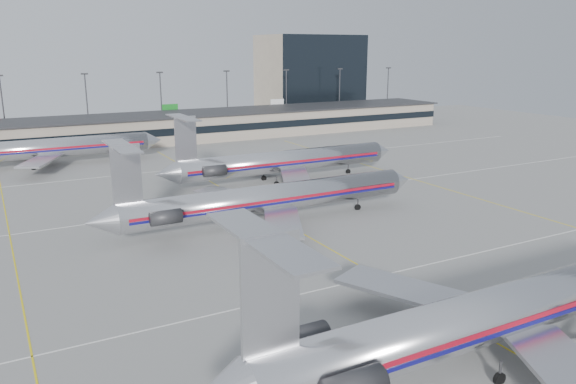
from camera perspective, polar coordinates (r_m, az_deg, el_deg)
ground at (r=47.47m, az=16.62°, el=-12.32°), size 260.00×260.00×0.00m
apron_markings at (r=54.22m, az=9.12°, el=-8.42°), size 160.00×0.15×0.02m
terminal at (r=132.21m, az=-14.71°, el=6.20°), size 162.00×17.00×6.25m
light_mast_row at (r=145.20m, az=-16.22°, el=8.95°), size 163.60×0.40×15.28m
distant_building at (r=182.94m, az=2.19°, el=11.73°), size 30.00×20.00×25.00m
jet_foreground at (r=41.38m, az=20.43°, el=-11.41°), size 45.77×26.95×11.98m
jet_second_row at (r=67.72m, az=-2.41°, el=-0.69°), size 43.14×25.40×11.29m
jet_third_row at (r=89.89m, az=-0.76°, el=3.13°), size 42.17×25.94×11.53m
jet_back_row at (r=111.00m, az=-23.72°, el=4.08°), size 42.31×26.03×11.57m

